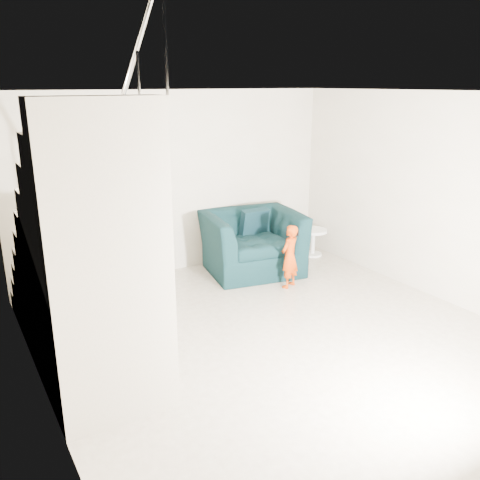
# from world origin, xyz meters

# --- Properties ---
(floor) EXTENTS (5.50, 5.50, 0.00)m
(floor) POSITION_xyz_m (0.00, 0.00, 0.00)
(floor) COLOR gray
(floor) RESTS_ON ground
(ceiling) EXTENTS (5.50, 5.50, 0.00)m
(ceiling) POSITION_xyz_m (0.00, 0.00, 2.70)
(ceiling) COLOR silver
(ceiling) RESTS_ON back_wall
(back_wall) EXTENTS (5.00, 0.00, 5.00)m
(back_wall) POSITION_xyz_m (0.00, 2.75, 1.35)
(back_wall) COLOR #B5AA94
(back_wall) RESTS_ON floor
(left_wall) EXTENTS (0.00, 5.50, 5.50)m
(left_wall) POSITION_xyz_m (-2.50, 0.00, 1.35)
(left_wall) COLOR #B5AA94
(left_wall) RESTS_ON floor
(right_wall) EXTENTS (0.00, 5.50, 5.50)m
(right_wall) POSITION_xyz_m (2.50, 0.00, 1.35)
(right_wall) COLOR #B5AA94
(right_wall) RESTS_ON floor
(armchair) EXTENTS (1.61, 1.47, 0.92)m
(armchair) POSITION_xyz_m (0.90, 2.09, 0.46)
(armchair) COLOR black
(armchair) RESTS_ON floor
(toddler) EXTENTS (0.39, 0.33, 0.91)m
(toddler) POSITION_xyz_m (1.00, 1.27, 0.45)
(toddler) COLOR #AB2705
(toddler) RESTS_ON floor
(side_table) EXTENTS (0.45, 0.45, 0.45)m
(side_table) POSITION_xyz_m (2.17, 2.18, 0.30)
(side_table) COLOR silver
(side_table) RESTS_ON floor
(staircase) EXTENTS (1.02, 3.03, 3.62)m
(staircase) POSITION_xyz_m (-2.00, 0.55, 0.95)
(staircase) COLOR #ADA089
(staircase) RESTS_ON floor
(cushion) EXTENTS (0.45, 0.21, 0.44)m
(cushion) POSITION_xyz_m (1.06, 2.29, 0.70)
(cushion) COLOR black
(cushion) RESTS_ON armchair
(throw) EXTENTS (0.04, 0.45, 0.50)m
(throw) POSITION_xyz_m (0.28, 2.03, 0.58)
(throw) COLOR black
(throw) RESTS_ON armchair
(phone) EXTENTS (0.03, 0.05, 0.10)m
(phone) POSITION_xyz_m (1.12, 1.26, 0.79)
(phone) COLOR black
(phone) RESTS_ON toddler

